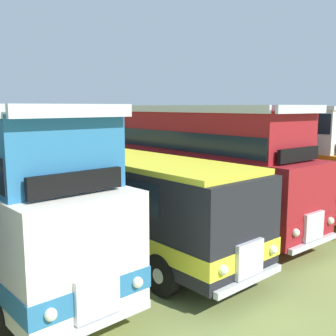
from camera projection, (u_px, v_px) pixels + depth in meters
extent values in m
plane|color=olive|center=(61.00, 255.00, 12.08)|extent=(200.00, 200.00, 0.00)
cube|color=#19232D|center=(92.00, 228.00, 6.99)|extent=(2.20, 0.22, 0.90)
cube|color=silver|center=(98.00, 297.00, 7.10)|extent=(0.91, 0.17, 0.80)
cube|color=silver|center=(99.00, 323.00, 7.15)|extent=(2.30, 0.27, 0.16)
sphere|color=#EAEACC|center=(138.00, 282.00, 7.69)|extent=(0.22, 0.22, 0.22)
sphere|color=#EAEACC|center=(51.00, 315.00, 6.49)|extent=(0.22, 0.22, 0.22)
cube|color=silver|center=(76.00, 111.00, 6.99)|extent=(2.40, 0.24, 0.24)
cube|color=silver|center=(30.00, 109.00, 11.26)|extent=(0.62, 9.07, 0.24)
cube|color=black|center=(77.00, 183.00, 7.23)|extent=(1.90, 0.23, 0.40)
cylinder|color=black|center=(102.00, 279.00, 9.16)|extent=(0.34, 1.05, 1.04)
cylinder|color=silver|center=(108.00, 278.00, 9.26)|extent=(0.04, 0.36, 0.36)
cylinder|color=black|center=(1.00, 314.00, 7.63)|extent=(0.34, 1.05, 1.04)
cylinder|color=black|center=(0.00, 220.00, 13.97)|extent=(0.34, 1.05, 1.04)
cylinder|color=silver|center=(4.00, 219.00, 14.07)|extent=(0.04, 0.36, 0.36)
cube|color=black|center=(111.00, 192.00, 12.94)|extent=(2.96, 11.22, 2.30)
cube|color=yellow|center=(111.00, 210.00, 13.04)|extent=(3.00, 11.26, 0.44)
cube|color=#19232D|center=(103.00, 173.00, 13.15)|extent=(2.89, 8.83, 0.76)
cube|color=#19232D|center=(247.00, 204.00, 8.76)|extent=(2.20, 0.19, 0.90)
cube|color=silver|center=(249.00, 259.00, 8.87)|extent=(0.90, 0.16, 0.80)
cube|color=silver|center=(250.00, 280.00, 8.92)|extent=(2.30, 0.23, 0.16)
sphere|color=#EAEACC|center=(273.00, 250.00, 9.45)|extent=(0.22, 0.22, 0.22)
sphere|color=#EAEACC|center=(223.00, 270.00, 8.27)|extent=(0.22, 0.22, 0.22)
cube|color=yellow|center=(110.00, 155.00, 12.76)|extent=(2.90, 10.82, 0.14)
cylinder|color=black|center=(226.00, 251.00, 10.93)|extent=(0.32, 1.05, 1.04)
cylinder|color=silver|center=(229.00, 250.00, 11.03)|extent=(0.04, 0.36, 0.36)
cylinder|color=black|center=(163.00, 274.00, 9.43)|extent=(0.32, 1.05, 1.04)
cylinder|color=silver|center=(158.00, 276.00, 9.33)|extent=(0.04, 0.36, 0.36)
cylinder|color=black|center=(85.00, 202.00, 16.67)|extent=(0.32, 1.05, 1.04)
cylinder|color=silver|center=(88.00, 201.00, 16.77)|extent=(0.04, 0.36, 0.36)
cylinder|color=black|center=(32.00, 211.00, 15.17)|extent=(0.32, 1.05, 1.04)
cylinder|color=silver|center=(28.00, 212.00, 15.07)|extent=(0.04, 0.36, 0.36)
cube|color=maroon|center=(189.00, 179.00, 15.30)|extent=(2.52, 10.57, 2.30)
cube|color=maroon|center=(189.00, 194.00, 15.39)|extent=(2.56, 10.61, 0.44)
cube|color=#19232D|center=(182.00, 163.00, 15.52)|extent=(2.54, 8.17, 0.76)
cube|color=#19232D|center=(313.00, 183.00, 11.19)|extent=(2.20, 0.10, 0.90)
cube|color=silver|center=(314.00, 226.00, 11.30)|extent=(0.90, 0.12, 0.80)
cube|color=silver|center=(314.00, 243.00, 11.35)|extent=(2.30, 0.14, 0.16)
sphere|color=#EAEACC|center=(330.00, 221.00, 11.85)|extent=(0.22, 0.22, 0.22)
sphere|color=#EAEACC|center=(296.00, 232.00, 10.73)|extent=(0.22, 0.22, 0.22)
cube|color=maroon|center=(185.00, 130.00, 15.20)|extent=(2.41, 9.67, 1.50)
cube|color=silver|center=(302.00, 109.00, 11.21)|extent=(2.40, 0.10, 0.24)
cube|color=silver|center=(123.00, 108.00, 18.41)|extent=(2.40, 0.10, 0.24)
cube|color=silver|center=(207.00, 108.00, 15.83)|extent=(0.11, 9.67, 0.24)
cube|color=silver|center=(160.00, 109.00, 14.33)|extent=(0.11, 9.67, 0.24)
cube|color=#19232D|center=(185.00, 137.00, 15.25)|extent=(2.45, 9.57, 0.64)
cube|color=black|center=(299.00, 155.00, 11.45)|extent=(1.90, 0.12, 0.40)
cylinder|color=black|center=(287.00, 225.00, 13.37)|extent=(0.28, 1.04, 1.04)
cylinder|color=silver|center=(289.00, 224.00, 13.46)|extent=(0.02, 0.36, 0.36)
cylinder|color=black|center=(242.00, 239.00, 11.94)|extent=(0.28, 1.04, 1.04)
cylinder|color=silver|center=(238.00, 240.00, 11.84)|extent=(0.02, 0.36, 0.36)
cylinder|color=black|center=(158.00, 190.00, 18.87)|extent=(0.28, 1.04, 1.04)
cylinder|color=silver|center=(160.00, 190.00, 18.97)|extent=(0.02, 0.36, 0.36)
cylinder|color=black|center=(116.00, 197.00, 17.44)|extent=(0.28, 1.04, 1.04)
cylinder|color=silver|center=(113.00, 198.00, 17.35)|extent=(0.02, 0.36, 0.36)
cube|color=orange|center=(249.00, 170.00, 17.54)|extent=(2.60, 10.36, 2.30)
cube|color=white|center=(248.00, 183.00, 17.63)|extent=(2.64, 10.40, 0.44)
cube|color=#19232D|center=(242.00, 156.00, 17.76)|extent=(2.61, 7.96, 0.76)
cube|color=white|center=(246.00, 127.00, 17.44)|extent=(2.49, 9.45, 1.50)
cube|color=white|center=(246.00, 108.00, 17.32)|extent=(2.55, 9.56, 0.14)
cube|color=#19232D|center=(246.00, 120.00, 17.40)|extent=(2.53, 9.36, 0.68)
cylinder|color=black|center=(304.00, 218.00, 14.25)|extent=(0.29, 1.04, 1.04)
cylinder|color=silver|center=(301.00, 218.00, 14.16)|extent=(0.02, 0.36, 0.36)
cylinder|color=black|center=(213.00, 182.00, 21.03)|extent=(0.29, 1.04, 1.04)
cylinder|color=silver|center=(215.00, 182.00, 21.13)|extent=(0.02, 0.36, 0.36)
cylinder|color=black|center=(180.00, 187.00, 19.62)|extent=(0.29, 1.04, 1.04)
cylinder|color=silver|center=(177.00, 188.00, 19.53)|extent=(0.02, 0.36, 0.36)
cylinder|color=#8C704C|center=(88.00, 175.00, 23.11)|extent=(0.08, 0.08, 1.05)
cylinder|color=#8C704C|center=(168.00, 166.00, 26.83)|extent=(0.08, 0.08, 1.05)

